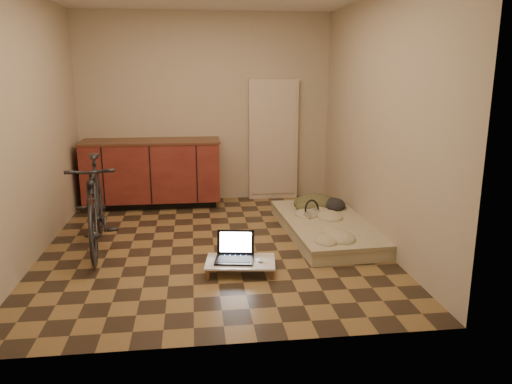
{
  "coord_description": "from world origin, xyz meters",
  "views": [
    {
      "loc": [
        -0.18,
        -5.07,
        1.84
      ],
      "look_at": [
        0.47,
        0.09,
        0.55
      ],
      "focal_mm": 35.0,
      "sensor_mm": 36.0,
      "label": 1
    }
  ],
  "objects": [
    {
      "name": "room_shell",
      "position": [
        0.0,
        0.0,
        1.3
      ],
      "size": [
        3.5,
        4.0,
        2.6
      ],
      "color": "brown",
      "rests_on": "ground"
    },
    {
      "name": "mouse",
      "position": [
        0.39,
        -0.79,
        0.12
      ],
      "size": [
        0.07,
        0.1,
        0.03
      ],
      "primitive_type": "ellipsoid",
      "rotation": [
        0.0,
        0.0,
        0.23
      ],
      "color": "white",
      "rests_on": "lap_desk"
    },
    {
      "name": "cabinets",
      "position": [
        -0.75,
        1.7,
        0.47
      ],
      "size": [
        1.84,
        0.62,
        0.91
      ],
      "color": "black",
      "rests_on": "ground"
    },
    {
      "name": "lap_desk",
      "position": [
        0.22,
        -0.75,
        0.09
      ],
      "size": [
        0.69,
        0.49,
        0.11
      ],
      "rotation": [
        0.0,
        0.0,
        -0.13
      ],
      "color": "brown",
      "rests_on": "ground"
    },
    {
      "name": "laptop",
      "position": [
        0.17,
        -0.69,
        0.16
      ],
      "size": [
        0.4,
        0.37,
        0.24
      ],
      "rotation": [
        0.0,
        0.0,
        -0.17
      ],
      "color": "black",
      "rests_on": "lap_desk"
    },
    {
      "name": "bicycle",
      "position": [
        -1.2,
        0.03,
        0.53
      ],
      "size": [
        0.67,
        1.7,
        1.07
      ],
      "primitive_type": "imported",
      "rotation": [
        0.0,
        0.0,
        0.12
      ],
      "color": "black",
      "rests_on": "ground"
    },
    {
      "name": "clothing_pile",
      "position": [
        1.36,
        0.79,
        0.28
      ],
      "size": [
        0.58,
        0.5,
        0.22
      ],
      "primitive_type": null,
      "rotation": [
        0.0,
        0.0,
        0.05
      ],
      "color": "#3E4025",
      "rests_on": "futon"
    },
    {
      "name": "headphones",
      "position": [
        1.17,
        0.39,
        0.25
      ],
      "size": [
        0.36,
        0.36,
        0.18
      ],
      "primitive_type": null,
      "rotation": [
        0.0,
        0.0,
        0.64
      ],
      "color": "black",
      "rests_on": "futon"
    },
    {
      "name": "appliance_panel",
      "position": [
        0.95,
        1.94,
        0.85
      ],
      "size": [
        0.7,
        0.1,
        1.7
      ],
      "primitive_type": "cube",
      "color": "beige",
      "rests_on": "ground"
    },
    {
      "name": "futon",
      "position": [
        1.3,
        0.22,
        0.08
      ],
      "size": [
        1.0,
        1.94,
        0.16
      ],
      "rotation": [
        0.0,
        0.0,
        0.05
      ],
      "color": "#B9B294",
      "rests_on": "ground"
    }
  ]
}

